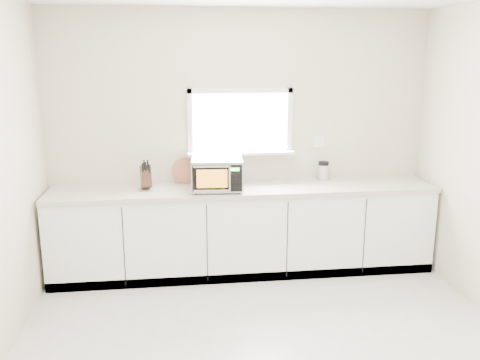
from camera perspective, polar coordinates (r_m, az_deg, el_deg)
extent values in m
cube|color=beige|center=(5.39, 0.00, 4.44)|extent=(4.00, 0.02, 2.70)
cube|color=white|center=(5.35, 0.02, 6.53)|extent=(1.00, 0.02, 0.60)
cube|color=white|center=(5.33, 0.11, 3.03)|extent=(1.12, 0.16, 0.03)
cube|color=white|center=(5.30, 0.04, 10.00)|extent=(1.10, 0.04, 0.05)
cube|color=white|center=(5.38, 0.04, 3.08)|extent=(1.10, 0.04, 0.05)
cube|color=white|center=(5.29, -5.64, 6.39)|extent=(0.05, 0.04, 0.70)
cube|color=white|center=(5.42, 5.59, 6.57)|extent=(0.05, 0.04, 0.70)
cube|color=white|center=(5.55, 8.77, 4.24)|extent=(0.12, 0.01, 0.12)
cube|color=white|center=(5.33, 0.40, -5.79)|extent=(3.92, 0.60, 0.88)
cube|color=beige|center=(5.18, 0.43, -1.02)|extent=(3.92, 0.64, 0.04)
cylinder|color=black|center=(4.93, -4.98, -1.50)|extent=(0.02, 0.02, 0.01)
cylinder|color=black|center=(5.22, -4.89, -0.66)|extent=(0.02, 0.02, 0.01)
cylinder|color=black|center=(4.93, -0.15, -1.44)|extent=(0.02, 0.02, 0.01)
cylinder|color=black|center=(5.22, -0.32, -0.60)|extent=(0.02, 0.02, 0.01)
cube|color=#B6B9BE|center=(5.03, -2.60, 0.68)|extent=(0.52, 0.41, 0.30)
cube|color=black|center=(4.85, -2.58, 0.17)|extent=(0.47, 0.04, 0.26)
cube|color=orange|center=(4.84, -3.16, 0.14)|extent=(0.29, 0.02, 0.18)
cylinder|color=silver|center=(4.82, -1.16, 0.12)|extent=(0.02, 0.02, 0.23)
cube|color=black|center=(4.85, -0.59, 0.18)|extent=(0.12, 0.01, 0.26)
cube|color=#19FF33|center=(4.82, -0.58, 1.20)|extent=(0.08, 0.01, 0.03)
cube|color=silver|center=(5.00, -2.62, 2.38)|extent=(0.52, 0.41, 0.01)
cube|color=#442E18|center=(5.17, -10.54, 0.39)|extent=(0.13, 0.22, 0.25)
cube|color=black|center=(5.09, -10.87, 1.37)|extent=(0.02, 0.04, 0.09)
cube|color=black|center=(5.09, -10.54, 1.50)|extent=(0.02, 0.04, 0.09)
cube|color=black|center=(5.10, -10.19, 1.30)|extent=(0.02, 0.04, 0.09)
cube|color=black|center=(5.09, -10.72, 1.71)|extent=(0.02, 0.04, 0.09)
cube|color=black|center=(5.09, -10.32, 1.74)|extent=(0.02, 0.04, 0.09)
cylinder|color=#AD6543|center=(5.35, -6.17, 1.07)|extent=(0.27, 0.06, 0.27)
cylinder|color=#B6B9BE|center=(5.54, 9.33, 0.85)|extent=(0.12, 0.12, 0.16)
cylinder|color=black|center=(5.52, 9.37, 1.88)|extent=(0.11, 0.11, 0.04)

